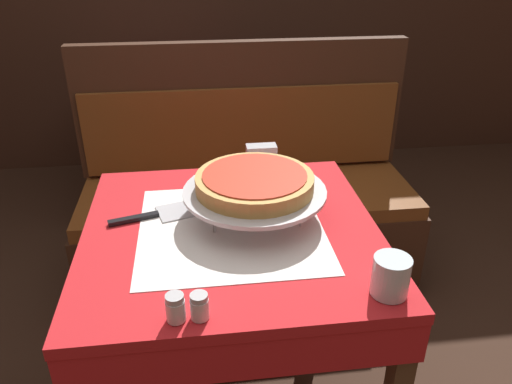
% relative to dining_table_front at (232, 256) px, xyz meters
% --- Properties ---
extents(dining_table_front, '(0.80, 0.80, 0.72)m').
position_rel_dining_table_front_xyz_m(dining_table_front, '(0.00, 0.00, 0.00)').
color(dining_table_front, red).
rests_on(dining_table_front, ground_plane).
extents(dining_table_rear, '(0.72, 0.72, 0.73)m').
position_rel_dining_table_front_xyz_m(dining_table_rear, '(-0.27, 1.61, -0.00)').
color(dining_table_rear, red).
rests_on(dining_table_rear, ground_plane).
extents(booth_bench, '(1.44, 0.52, 1.04)m').
position_rel_dining_table_front_xyz_m(booth_bench, '(0.13, 0.77, -0.32)').
color(booth_bench, '#3D2316').
rests_on(booth_bench, ground_plane).
extents(pizza_pan_stand, '(0.40, 0.40, 0.09)m').
position_rel_dining_table_front_xyz_m(pizza_pan_stand, '(0.07, 0.05, 0.17)').
color(pizza_pan_stand, '#ADADB2').
rests_on(pizza_pan_stand, dining_table_front).
extents(deep_dish_pizza, '(0.33, 0.33, 0.05)m').
position_rel_dining_table_front_xyz_m(deep_dish_pizza, '(0.07, 0.05, 0.20)').
color(deep_dish_pizza, tan).
rests_on(deep_dish_pizza, pizza_pan_stand).
extents(pizza_server, '(0.26, 0.13, 0.01)m').
position_rel_dining_table_front_xyz_m(pizza_server, '(-0.20, 0.09, 0.10)').
color(pizza_server, '#BCBCC1').
rests_on(pizza_server, dining_table_front).
extents(water_glass_near, '(0.08, 0.08, 0.09)m').
position_rel_dining_table_front_xyz_m(water_glass_near, '(0.33, -0.32, 0.14)').
color(water_glass_near, silver).
rests_on(water_glass_near, dining_table_front).
extents(salt_shaker, '(0.04, 0.04, 0.06)m').
position_rel_dining_table_front_xyz_m(salt_shaker, '(-0.14, -0.35, 0.12)').
color(salt_shaker, silver).
rests_on(salt_shaker, dining_table_front).
extents(pepper_shaker, '(0.04, 0.04, 0.06)m').
position_rel_dining_table_front_xyz_m(pepper_shaker, '(-0.09, -0.35, 0.12)').
color(pepper_shaker, silver).
rests_on(pepper_shaker, dining_table_front).
extents(napkin_holder, '(0.10, 0.05, 0.09)m').
position_rel_dining_table_front_xyz_m(napkin_holder, '(0.13, 0.36, 0.14)').
color(napkin_holder, '#B2B2B7').
rests_on(napkin_holder, dining_table_front).
extents(condiment_caddy, '(0.13, 0.13, 0.16)m').
position_rel_dining_table_front_xyz_m(condiment_caddy, '(-0.37, 1.67, 0.14)').
color(condiment_caddy, black).
rests_on(condiment_caddy, dining_table_rear).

